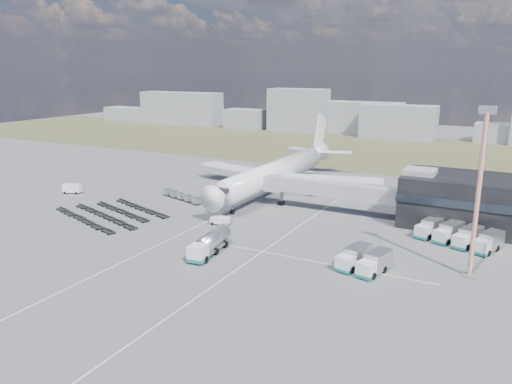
% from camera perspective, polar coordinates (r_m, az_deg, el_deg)
% --- Properties ---
extents(ground, '(420.00, 420.00, 0.00)m').
position_cam_1_polar(ground, '(100.25, -5.33, -3.84)').
color(ground, '#565659').
rests_on(ground, ground).
extents(grass_strip, '(420.00, 90.00, 0.01)m').
position_cam_1_polar(grass_strip, '(199.18, 12.25, 4.86)').
color(grass_strip, brown).
rests_on(grass_strip, ground).
extents(lane_markings, '(47.12, 110.00, 0.01)m').
position_cam_1_polar(lane_markings, '(98.01, 0.44, -4.20)').
color(lane_markings, silver).
rests_on(lane_markings, ground).
extents(terminal, '(30.40, 16.40, 11.00)m').
position_cam_1_polar(terminal, '(106.80, 24.42, -1.02)').
color(terminal, black).
rests_on(terminal, ground).
extents(jet_bridge, '(30.30, 3.80, 7.05)m').
position_cam_1_polar(jet_bridge, '(109.62, 7.50, 0.40)').
color(jet_bridge, '#939399').
rests_on(jet_bridge, ground).
extents(airliner, '(51.59, 64.53, 17.62)m').
position_cam_1_polar(airliner, '(126.33, 2.65, 2.43)').
color(airliner, white).
rests_on(airliner, ground).
extents(skyline, '(303.80, 25.29, 22.87)m').
position_cam_1_polar(skyline, '(236.06, 14.34, 8.25)').
color(skyline, '#8F929C').
rests_on(skyline, ground).
extents(fuel_tanker, '(4.09, 11.49, 3.63)m').
position_cam_1_polar(fuel_tanker, '(84.97, -5.32, -5.88)').
color(fuel_tanker, white).
rests_on(fuel_tanker, ground).
extents(pushback_tug, '(3.87, 2.51, 1.60)m').
position_cam_1_polar(pushback_tug, '(100.47, -4.11, -3.30)').
color(pushback_tug, white).
rests_on(pushback_tug, ground).
extents(utility_van, '(4.88, 3.40, 2.37)m').
position_cam_1_polar(utility_van, '(133.24, -20.25, 0.36)').
color(utility_van, white).
rests_on(utility_van, ground).
extents(catering_truck, '(2.62, 6.31, 2.89)m').
position_cam_1_polar(catering_truck, '(128.75, 5.26, 0.87)').
color(catering_truck, white).
rests_on(catering_truck, ground).
extents(service_trucks_near, '(7.73, 8.62, 2.97)m').
position_cam_1_polar(service_trucks_near, '(79.91, 12.24, -7.63)').
color(service_trucks_near, white).
rests_on(service_trucks_near, ground).
extents(service_trucks_far, '(15.06, 11.47, 2.97)m').
position_cam_1_polar(service_trucks_far, '(96.60, 22.09, -4.54)').
color(service_trucks_far, white).
rests_on(service_trucks_far, ground).
extents(uld_row, '(13.48, 5.56, 1.50)m').
position_cam_1_polar(uld_row, '(120.03, -8.54, -0.49)').
color(uld_row, black).
rests_on(uld_row, ground).
extents(baggage_dollies, '(26.42, 21.18, 0.75)m').
position_cam_1_polar(baggage_dollies, '(111.09, -16.22, -2.37)').
color(baggage_dollies, black).
rests_on(baggage_dollies, ground).
extents(floodlight_mast, '(2.42, 1.97, 25.54)m').
position_cam_1_polar(floodlight_mast, '(79.24, 24.06, -0.24)').
color(floodlight_mast, '#C84720').
rests_on(floodlight_mast, ground).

